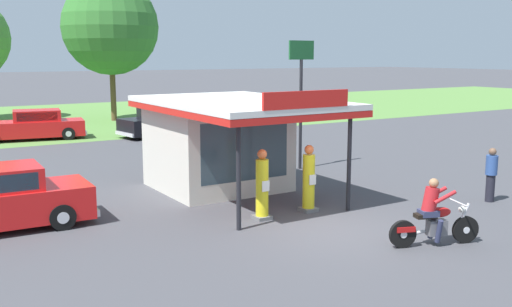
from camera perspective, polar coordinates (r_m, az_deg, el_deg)
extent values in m
plane|color=#424247|center=(14.85, 7.05, -7.34)|extent=(300.00, 300.00, 0.00)
cube|color=#56843D|center=(42.20, -19.47, 3.23)|extent=(120.00, 24.00, 0.01)
cube|color=beige|center=(18.98, -3.85, 0.83)|extent=(3.77, 3.62, 2.84)
cube|color=#384C56|center=(17.43, -1.07, 0.25)|extent=(3.01, 0.05, 1.82)
cube|color=silver|center=(17.59, -1.74, 5.07)|extent=(4.47, 6.92, 0.16)
cube|color=red|center=(17.60, -1.74, 4.49)|extent=(4.47, 6.92, 0.18)
cube|color=red|center=(14.71, 5.01, 5.31)|extent=(2.64, 0.08, 0.44)
cylinder|color=black|center=(16.34, 9.15, -0.70)|extent=(0.12, 0.12, 2.84)
cylinder|color=black|center=(14.29, -1.73, -2.07)|extent=(0.12, 0.12, 2.84)
cube|color=slate|center=(15.55, 0.59, -6.29)|extent=(0.44, 0.44, 0.10)
cylinder|color=yellow|center=(15.35, 0.60, -3.38)|extent=(0.34, 0.34, 1.52)
cube|color=white|center=(15.19, 0.97, -3.23)|extent=(0.22, 0.02, 0.28)
sphere|color=orange|center=(15.17, 0.61, -0.07)|extent=(0.26, 0.26, 0.26)
cube|color=slate|center=(16.40, 5.16, -5.48)|extent=(0.44, 0.44, 0.10)
cylinder|color=yellow|center=(16.21, 5.20, -2.74)|extent=(0.34, 0.34, 1.51)
cube|color=white|center=(16.05, 5.59, -2.59)|extent=(0.22, 0.02, 0.28)
sphere|color=orange|center=(16.04, 5.25, 0.39)|extent=(0.26, 0.26, 0.26)
cylinder|color=black|center=(14.42, 19.89, -7.05)|extent=(0.64, 0.31, 0.64)
cylinder|color=silver|center=(14.42, 19.89, -7.05)|extent=(0.19, 0.17, 0.16)
cylinder|color=black|center=(13.66, 14.23, -7.69)|extent=(0.64, 0.31, 0.64)
cylinder|color=silver|center=(13.66, 14.23, -7.69)|extent=(0.19, 0.17, 0.16)
ellipsoid|color=#B21414|center=(13.95, 17.59, -5.52)|extent=(0.61, 0.41, 0.24)
cube|color=#59595E|center=(14.02, 17.34, -6.96)|extent=(0.49, 0.37, 0.36)
cube|color=black|center=(13.79, 16.32, -5.88)|extent=(0.54, 0.40, 0.10)
cylinder|color=silver|center=(14.29, 19.62, -6.02)|extent=(0.37, 0.19, 0.71)
cylinder|color=silver|center=(14.13, 19.29, -4.58)|extent=(0.27, 0.67, 0.04)
sphere|color=silver|center=(14.23, 19.60, -5.17)|extent=(0.16, 0.16, 0.16)
cube|color=#B21414|center=(13.64, 14.44, -7.19)|extent=(0.47, 0.32, 0.12)
cylinder|color=silver|center=(13.98, 15.59, -7.51)|extent=(0.69, 0.31, 0.18)
cube|color=#2D3351|center=(13.81, 16.58, -5.62)|extent=(0.49, 0.45, 0.14)
cylinder|color=#2D3351|center=(14.15, 16.90, -6.96)|extent=(0.19, 0.26, 0.56)
cylinder|color=#2D3351|center=(13.88, 17.55, -7.31)|extent=(0.19, 0.26, 0.56)
cylinder|color=#B21E23|center=(13.75, 16.79, -4.34)|extent=(0.49, 0.44, 0.60)
sphere|color=#9E704C|center=(13.70, 17.09, -2.80)|extent=(0.22, 0.22, 0.22)
cylinder|color=#B21E23|center=(14.02, 17.27, -3.75)|extent=(0.54, 0.26, 0.31)
cylinder|color=#B21E23|center=(13.68, 18.10, -4.12)|extent=(0.54, 0.26, 0.31)
cube|color=silver|center=(16.34, -16.07, -4.98)|extent=(0.18, 1.76, 0.18)
cylinder|color=black|center=(15.34, -18.50, -5.95)|extent=(0.67, 0.22, 0.66)
cylinder|color=silver|center=(15.34, -18.50, -5.95)|extent=(0.30, 0.23, 0.30)
cylinder|color=black|center=(16.98, -19.68, -4.52)|extent=(0.67, 0.22, 0.66)
cylinder|color=silver|center=(16.98, -19.68, -4.52)|extent=(0.30, 0.23, 0.30)
cube|color=red|center=(32.12, -21.31, 2.29)|extent=(5.52, 2.70, 0.79)
cube|color=red|center=(32.05, -20.76, 3.53)|extent=(2.52, 1.98, 0.56)
cube|color=#283847|center=(32.04, -22.76, 3.41)|extent=(0.28, 1.43, 0.45)
cube|color=#283847|center=(31.26, -20.71, 3.40)|extent=(1.92, 0.35, 0.43)
cube|color=#283847|center=(32.85, -20.80, 3.66)|extent=(1.92, 0.35, 0.43)
cube|color=silver|center=(32.30, -16.54, 2.10)|extent=(0.41, 1.75, 0.18)
cylinder|color=black|center=(31.37, -17.96, 1.87)|extent=(0.68, 0.31, 0.66)
cylinder|color=silver|center=(31.37, -17.96, 1.87)|extent=(0.33, 0.27, 0.30)
cylinder|color=black|center=(33.08, -18.21, 2.24)|extent=(0.68, 0.31, 0.66)
cylinder|color=silver|center=(33.08, -18.21, 2.24)|extent=(0.33, 0.27, 0.30)
cube|color=#B7B7BC|center=(35.76, -0.95, 3.65)|extent=(5.25, 2.52, 0.81)
cube|color=#B7B7BC|center=(35.65, -1.13, 4.72)|extent=(2.41, 1.94, 0.53)
cube|color=#283847|center=(36.10, 0.46, 4.78)|extent=(0.22, 1.49, 0.42)
cube|color=#283847|center=(36.40, -1.65, 4.82)|extent=(1.88, 0.26, 0.40)
cube|color=#283847|center=(34.89, -0.58, 4.61)|extent=(1.88, 0.26, 0.40)
cube|color=silver|center=(36.89, 2.69, 3.38)|extent=(0.34, 1.82, 0.18)
cube|color=silver|center=(34.84, -4.80, 2.99)|extent=(0.34, 1.82, 0.18)
sphere|color=white|center=(37.40, 2.28, 3.97)|extent=(0.18, 0.18, 0.18)
sphere|color=white|center=(36.32, 3.16, 3.80)|extent=(0.18, 0.18, 0.18)
cylinder|color=black|center=(37.31, 0.91, 3.51)|extent=(0.68, 0.28, 0.66)
cylinder|color=silver|center=(37.31, 0.91, 3.51)|extent=(0.32, 0.25, 0.30)
cylinder|color=black|center=(35.72, 2.16, 3.23)|extent=(0.68, 0.28, 0.66)
cylinder|color=silver|center=(35.72, 2.16, 3.23)|extent=(0.32, 0.25, 0.30)
cylinder|color=black|center=(35.96, -4.04, 3.25)|extent=(0.68, 0.28, 0.66)
cylinder|color=silver|center=(35.96, -4.04, 3.25)|extent=(0.32, 0.25, 0.30)
cylinder|color=black|center=(34.30, -2.97, 2.95)|extent=(0.68, 0.28, 0.66)
cylinder|color=silver|center=(34.30, -2.97, 2.95)|extent=(0.32, 0.25, 0.30)
cube|color=black|center=(31.83, -9.03, 2.82)|extent=(4.94, 2.64, 0.84)
cube|color=black|center=(31.64, -9.39, 4.06)|extent=(2.17, 1.98, 0.57)
cube|color=#283847|center=(32.14, -7.95, 4.18)|extent=(0.27, 1.50, 0.46)
cube|color=#283847|center=(32.35, -10.17, 4.16)|extent=(1.63, 0.28, 0.43)
cube|color=#283847|center=(30.93, -8.58, 3.95)|extent=(1.63, 0.28, 0.43)
cube|color=silver|center=(33.17, -5.53, 2.64)|extent=(0.40, 1.83, 0.18)
cube|color=silver|center=(30.69, -12.78, 1.88)|extent=(0.40, 1.83, 0.18)
sphere|color=white|center=(33.64, -6.13, 3.32)|extent=(0.18, 0.18, 0.18)
sphere|color=white|center=(32.63, -4.89, 3.15)|extent=(0.18, 0.18, 0.18)
cylinder|color=black|center=(33.47, -7.52, 2.72)|extent=(0.68, 0.30, 0.66)
cylinder|color=silver|center=(33.47, -7.52, 2.72)|extent=(0.33, 0.26, 0.30)
cylinder|color=black|center=(31.98, -5.73, 2.43)|extent=(0.68, 0.30, 0.66)
cylinder|color=silver|center=(31.98, -5.73, 2.43)|extent=(0.33, 0.26, 0.30)
cylinder|color=black|center=(31.85, -12.32, 2.23)|extent=(0.68, 0.30, 0.66)
cylinder|color=silver|center=(31.85, -12.32, 2.23)|extent=(0.33, 0.26, 0.30)
cylinder|color=black|center=(30.28, -10.67, 1.91)|extent=(0.68, 0.30, 0.66)
cylinder|color=silver|center=(30.28, -10.67, 1.91)|extent=(0.33, 0.26, 0.30)
cylinder|color=black|center=(18.65, 22.03, -3.17)|extent=(0.26, 0.26, 0.82)
cylinder|color=#2D4C8C|center=(18.52, 22.17, -1.06)|extent=(0.34, 0.34, 0.58)
sphere|color=brown|center=(18.45, 22.25, 0.17)|extent=(0.22, 0.22, 0.22)
cylinder|color=brown|center=(39.82, -13.87, 5.88)|extent=(0.36, 0.36, 3.80)
sphere|color=#33702D|center=(39.79, -14.13, 11.99)|extent=(6.26, 6.26, 6.26)
sphere|color=#33702D|center=(39.53, -13.88, 11.11)|extent=(3.78, 3.78, 3.78)
cylinder|color=black|center=(22.12, 4.41, 3.81)|extent=(0.12, 0.12, 4.16)
cube|color=#195128|center=(22.01, 4.49, 10.11)|extent=(1.10, 0.08, 0.70)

